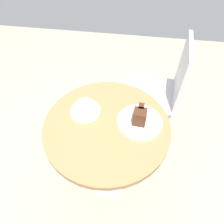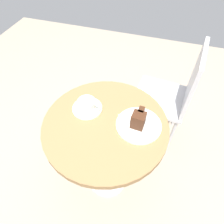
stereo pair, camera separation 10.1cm
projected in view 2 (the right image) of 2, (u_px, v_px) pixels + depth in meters
name	position (u px, v px, depth m)	size (l,w,h in m)	color
ground_plane	(108.00, 178.00, 1.56)	(4.40, 4.40, 0.01)	gray
cafe_table	(106.00, 137.00, 1.12)	(0.65, 0.65, 0.71)	olive
saucer	(87.00, 108.00, 1.08)	(0.16, 0.16, 0.01)	silver
coffee_cup	(87.00, 105.00, 1.05)	(0.13, 0.09, 0.06)	silver
teaspoon	(85.00, 100.00, 1.11)	(0.06, 0.10, 0.00)	silver
cake_plate	(139.00, 125.00, 1.00)	(0.23, 0.23, 0.01)	silver
cake_slice	(139.00, 119.00, 0.97)	(0.07, 0.09, 0.09)	#422619
fork	(139.00, 116.00, 1.03)	(0.10, 0.14, 0.00)	silver
napkin	(137.00, 120.00, 1.03)	(0.20, 0.20, 0.00)	tan
cafe_chair	(174.00, 93.00, 1.42)	(0.41, 0.41, 0.88)	#BCBCC1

